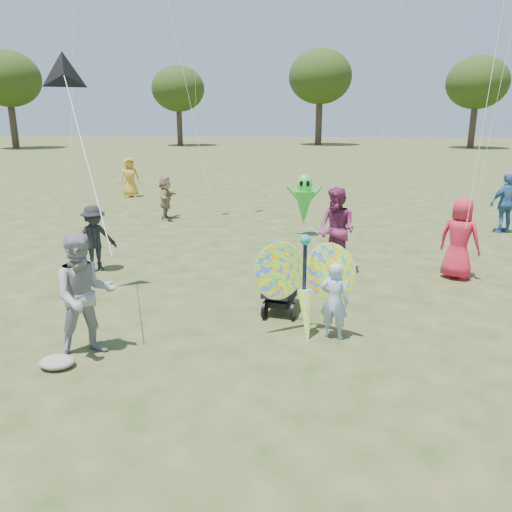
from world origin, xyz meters
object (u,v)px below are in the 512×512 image
at_px(crowd_b, 95,239).
at_px(crowd_e, 337,230).
at_px(crowd_a, 460,239).
at_px(crowd_c, 506,203).
at_px(child_girl, 334,301).
at_px(butterfly_kite, 305,285).
at_px(crowd_g, 130,177).
at_px(alien_kite, 304,202).
at_px(jogging_stroller, 281,277).
at_px(crowd_d, 165,198).
at_px(adult_man, 85,296).

bearing_deg(crowd_b, crowd_e, -40.35).
height_order(crowd_a, crowd_c, crowd_c).
relative_size(child_girl, butterfly_kite, 0.67).
distance_m(crowd_a, crowd_g, 14.49).
height_order(crowd_g, alien_kite, alien_kite).
bearing_deg(jogging_stroller, child_girl, -38.97).
bearing_deg(crowd_d, butterfly_kite, -153.29).
bearing_deg(crowd_b, alien_kite, -5.57).
relative_size(child_girl, crowd_c, 0.69).
height_order(crowd_c, alien_kite, alien_kite).
bearing_deg(butterfly_kite, crowd_e, 79.03).
bearing_deg(adult_man, alien_kite, 37.32).
distance_m(crowd_g, alien_kite, 9.70).
distance_m(crowd_c, crowd_d, 10.38).
bearing_deg(crowd_e, crowd_d, 176.35).
height_order(crowd_g, butterfly_kite, crowd_g).
xyz_separation_m(child_girl, crowd_c, (5.31, 7.76, 0.27)).
relative_size(crowd_b, butterfly_kite, 0.81).
bearing_deg(jogging_stroller, crowd_b, 166.84).
xyz_separation_m(crowd_d, jogging_stroller, (4.16, -7.69, -0.09)).
bearing_deg(crowd_b, crowd_c, -21.22).
xyz_separation_m(crowd_a, butterfly_kite, (-3.16, -3.16, -0.04)).
height_order(crowd_b, jogging_stroller, crowd_b).
bearing_deg(alien_kite, crowd_d, 156.90).
height_order(crowd_c, crowd_d, crowd_c).
distance_m(crowd_c, crowd_g, 14.18).
distance_m(crowd_a, jogging_stroller, 4.20).
height_order(crowd_c, butterfly_kite, crowd_c).
bearing_deg(butterfly_kite, adult_man, -162.55).
height_order(adult_man, crowd_a, adult_man).
bearing_deg(crowd_g, alien_kite, -63.42).
xyz_separation_m(crowd_b, crowd_c, (10.29, 4.80, 0.14)).
bearing_deg(alien_kite, adult_man, -111.19).
xyz_separation_m(child_girl, adult_man, (-3.48, -0.89, 0.29)).
distance_m(adult_man, jogging_stroller, 3.27).
distance_m(crowd_b, alien_kite, 5.91).
relative_size(crowd_d, jogging_stroller, 1.28).
xyz_separation_m(child_girl, jogging_stroller, (-0.86, 1.05, 0.02)).
height_order(child_girl, butterfly_kite, butterfly_kite).
bearing_deg(alien_kite, crowd_e, -77.78).
bearing_deg(crowd_c, crowd_d, -23.08).
relative_size(crowd_c, jogging_stroller, 1.56).
relative_size(crowd_b, crowd_d, 1.03).
bearing_deg(crowd_e, crowd_b, -132.78).
bearing_deg(adult_man, crowd_a, 2.09).
xyz_separation_m(child_girl, crowd_g, (-7.78, 13.21, 0.22)).
xyz_separation_m(crowd_b, crowd_g, (-2.80, 10.25, 0.09)).
bearing_deg(crowd_e, child_girl, -52.30).
bearing_deg(alien_kite, crowd_b, -139.35).
height_order(adult_man, alien_kite, adult_man).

